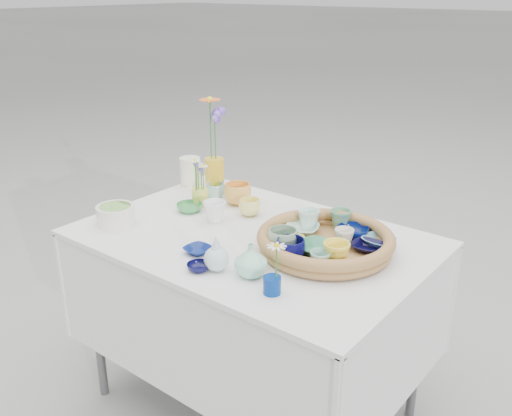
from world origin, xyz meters
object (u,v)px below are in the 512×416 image
Objects in this scene: display_table at (253,403)px; tall_vase_yellow at (215,176)px; bud_vase_seafoam at (251,260)px; wicker_tray at (325,242)px.

display_table is 7.95× the size of tall_vase_yellow.
bud_vase_seafoam is 0.79m from tall_vase_yellow.
tall_vase_yellow is (-0.61, 0.50, 0.02)m from bud_vase_seafoam.
tall_vase_yellow is at bearing 163.19° from wicker_tray.
display_table is 0.98m from tall_vase_yellow.
wicker_tray is (0.28, 0.05, 0.80)m from display_table.
wicker_tray reaches higher than display_table.
bud_vase_seafoam reaches higher than wicker_tray.
display_table is at bearing -169.88° from wicker_tray.
display_table is at bearing 127.54° from bud_vase_seafoam.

